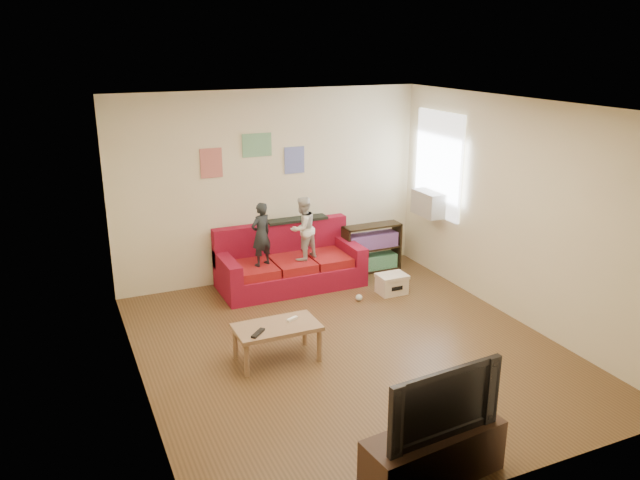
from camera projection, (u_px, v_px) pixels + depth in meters
name	position (u px, v px, depth m)	size (l,w,h in m)	color
room_shell	(350.00, 234.00, 6.65)	(4.52, 5.02, 2.72)	brown
sofa	(289.00, 265.00, 8.80)	(2.00, 0.92, 0.88)	maroon
child_a	(261.00, 234.00, 8.31)	(0.32, 0.21, 0.87)	black
child_b	(303.00, 228.00, 8.54)	(0.43, 0.34, 0.89)	silver
coffee_table	(277.00, 330.00, 6.70)	(0.91, 0.50, 0.41)	#9C7655
remote	(258.00, 333.00, 6.48)	(0.22, 0.05, 0.02)	black
game_controller	(292.00, 319.00, 6.80)	(0.14, 0.04, 0.03)	white
bookshelf	(371.00, 250.00, 9.34)	(0.89, 0.27, 0.71)	black
window	(438.00, 164.00, 8.85)	(0.04, 1.08, 1.48)	white
ac_unit	(429.00, 203.00, 8.98)	(0.28, 0.55, 0.35)	#B7B2A3
artwork_left	(211.00, 163.00, 8.36)	(0.30, 0.01, 0.40)	#D87266
artwork_center	(257.00, 145.00, 8.55)	(0.42, 0.01, 0.32)	#72B27F
artwork_right	(294.00, 160.00, 8.84)	(0.30, 0.01, 0.38)	#727FCC
file_box	(392.00, 284.00, 8.54)	(0.40, 0.30, 0.27)	#F9E6CB
tv_stand	(433.00, 455.00, 4.89)	(1.17, 0.39, 0.44)	#3A2519
television	(437.00, 398.00, 4.73)	(1.01, 0.13, 0.58)	black
tissue	(359.00, 298.00, 8.32)	(0.09, 0.09, 0.09)	beige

